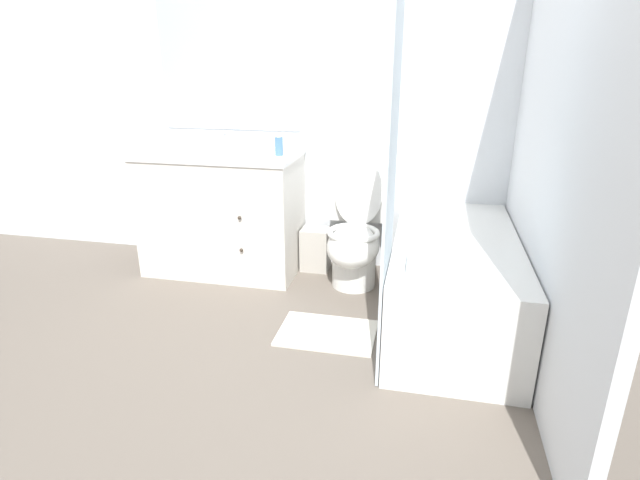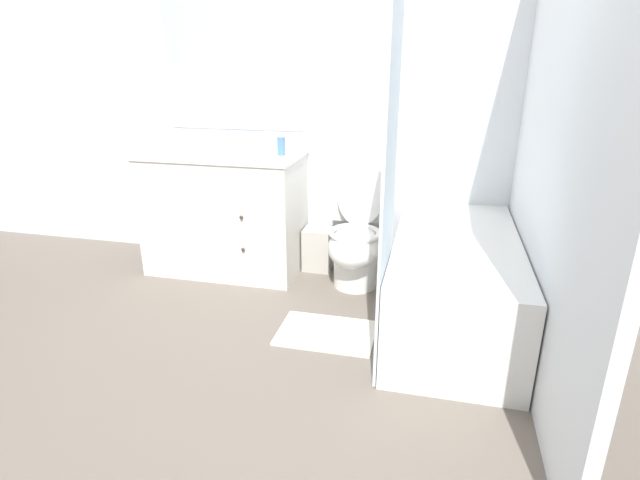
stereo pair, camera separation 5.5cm
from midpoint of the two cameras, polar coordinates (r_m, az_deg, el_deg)
The scene contains 14 objects.
ground_plane at distance 2.46m, azimuth -7.21°, elevation -17.33°, with size 14.00×14.00×0.00m, color #6B6056.
wall_back at distance 3.60m, azimuth 1.61°, elevation 16.45°, with size 8.00×0.06×2.50m.
wall_right at distance 2.71m, azimuth 25.75°, elevation 13.23°, with size 0.05×2.68×2.50m.
vanity_cabinet at distance 3.66m, azimuth -10.31°, elevation 3.27°, with size 1.10×0.61×0.87m.
sink_faucet at distance 3.72m, azimuth -9.66°, elevation 10.89°, with size 0.14×0.12×0.12m.
toilet at distance 3.39m, azimuth 4.74°, elevation 0.39°, with size 0.41×0.65×0.84m.
bathtub at distance 3.01m, azimuth 15.52°, elevation -4.56°, with size 0.69×1.49×0.53m.
shower_curtain at distance 2.32m, azimuth 8.60°, elevation 7.37°, with size 0.01×0.51×1.95m.
wastebasket at distance 3.67m, azimuth 0.15°, elevation -1.06°, with size 0.20×0.17×0.31m.
tissue_box at distance 3.52m, azimuth -9.60°, elevation 10.60°, with size 0.14×0.12×0.12m.
soap_dispenser at distance 3.38m, azimuth -3.98°, elevation 10.73°, with size 0.05×0.05×0.15m.
hand_towel_folded at distance 3.58m, azimuth -17.81°, elevation 9.75°, with size 0.23×0.15×0.06m.
bath_towel_folded at distance 2.49m, azimuth 14.25°, elevation -2.25°, with size 0.33×0.26×0.08m.
bath_mat at distance 2.89m, azimuth 1.30°, elevation -10.57°, with size 0.55×0.38×0.02m.
Camera 2 is at (0.76, -1.80, 1.49)m, focal length 28.00 mm.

